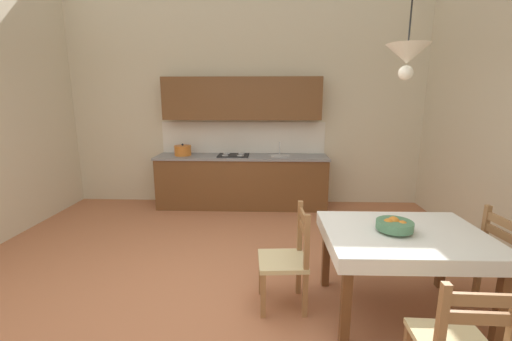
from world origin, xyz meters
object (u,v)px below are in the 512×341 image
Objects in this scene: dining_table at (404,245)px; dining_chair_tv_side at (287,260)px; kitchen_cabinetry at (242,158)px; fruit_bowl at (394,225)px; dining_chair_window_side at (511,266)px; pendant_lamp at (407,55)px.

dining_table is 1.00m from dining_chair_tv_side.
kitchen_cabinetry is 3.37m from dining_table.
fruit_bowl is at bearing -62.75° from kitchen_cabinetry.
dining_table is at bearing 3.86° from fruit_bowl.
dining_chair_tv_side reaches higher than dining_table.
pendant_lamp is (-1.06, -0.04, 1.73)m from dining_chair_window_side.
pendant_lamp is at bearing -5.30° from dining_chair_tv_side.
kitchen_cabinetry is 2.17× the size of dining_table.
dining_chair_tv_side is 3.10× the size of fruit_bowl.
fruit_bowl is (1.52, -2.95, -0.04)m from kitchen_cabinetry.
fruit_bowl is (-1.03, -0.04, 0.37)m from dining_chair_window_side.
dining_chair_window_side is at bearing -48.75° from kitchen_cabinetry.
fruit_bowl is at bearing -177.90° from dining_chair_window_side.
dining_chair_tv_side is at bearing 174.70° from pendant_lamp.
pendant_lamp is (1.50, -2.96, 1.31)m from kitchen_cabinetry.
kitchen_cabinetry reaches higher than dining_chair_window_side.
pendant_lamp is at bearing -63.14° from kitchen_cabinetry.
dining_chair_tv_side is 1.16× the size of pendant_lamp.
pendant_lamp is at bearing -171.33° from fruit_bowl.
fruit_bowl reaches higher than dining_table.
dining_chair_tv_side is 1.93m from pendant_lamp.
dining_chair_tv_side is at bearing 178.86° from dining_chair_window_side.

